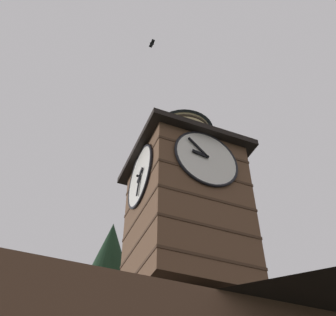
% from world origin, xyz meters
% --- Properties ---
extents(clock_tower, '(4.25, 4.25, 8.77)m').
position_xyz_m(clock_tower, '(0.92, -3.52, 10.47)').
color(clock_tower, brown).
rests_on(clock_tower, building_main).
extents(flying_bird_high, '(0.24, 0.50, 0.13)m').
position_xyz_m(flying_bird_high, '(2.33, -4.02, 20.93)').
color(flying_bird_high, black).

